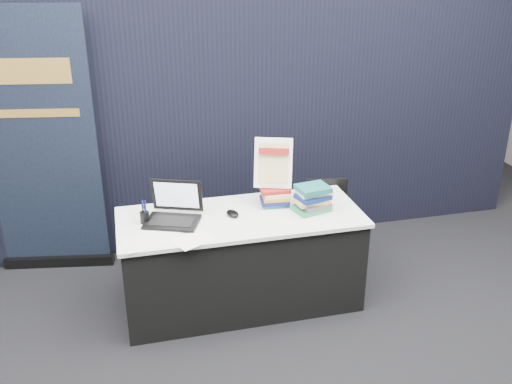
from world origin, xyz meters
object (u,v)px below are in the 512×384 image
object	(u,v)px
display_table	(241,260)
pullup_banner	(45,160)
stacking_chair	(331,224)
laptop	(171,212)
book_stack_tall	(274,196)
book_stack_short	(313,198)
info_sign	(273,164)

from	to	relation	value
display_table	pullup_banner	world-z (taller)	pullup_banner
display_table	stacking_chair	size ratio (longest dim) A/B	2.25
laptop	stacking_chair	distance (m)	1.41
laptop	book_stack_tall	bearing A→B (deg)	27.42
book_stack_tall	book_stack_short	xyz separation A→B (m)	(0.25, -0.18, 0.03)
book_stack_tall	book_stack_short	bearing A→B (deg)	-34.95
display_table	pullup_banner	size ratio (longest dim) A/B	0.82
laptop	book_stack_tall	world-z (taller)	laptop
info_sign	laptop	bearing A→B (deg)	-152.43
info_sign	stacking_chair	world-z (taller)	info_sign
laptop	stacking_chair	xyz separation A→B (m)	(1.34, 0.23, -0.37)
display_table	book_stack_short	size ratio (longest dim) A/B	6.74
book_stack_short	book_stack_tall	bearing A→B (deg)	145.05
book_stack_short	pullup_banner	bearing A→B (deg)	153.12
display_table	stacking_chair	xyz separation A→B (m)	(0.83, 0.27, 0.07)
info_sign	display_table	bearing A→B (deg)	-132.00
book_stack_short	pullup_banner	world-z (taller)	pullup_banner
display_table	stacking_chair	world-z (taller)	stacking_chair
pullup_banner	stacking_chair	xyz separation A→B (m)	(2.25, -0.67, -0.53)
display_table	info_sign	bearing A→B (deg)	28.59
display_table	book_stack_tall	size ratio (longest dim) A/B	8.31
display_table	info_sign	size ratio (longest dim) A/B	4.63
stacking_chair	book_stack_tall	bearing A→B (deg)	-153.20
pullup_banner	stacking_chair	distance (m)	2.41
display_table	laptop	size ratio (longest dim) A/B	4.01
book_stack_short	stacking_chair	distance (m)	0.60
info_sign	stacking_chair	size ratio (longest dim) A/B	0.49
book_stack_tall	stacking_chair	bearing A→B (deg)	15.15
laptop	info_sign	world-z (taller)	info_sign
book_stack_short	display_table	bearing A→B (deg)	174.88
book_stack_short	stacking_chair	size ratio (longest dim) A/B	0.33
book_stack_tall	pullup_banner	size ratio (longest dim) A/B	0.10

